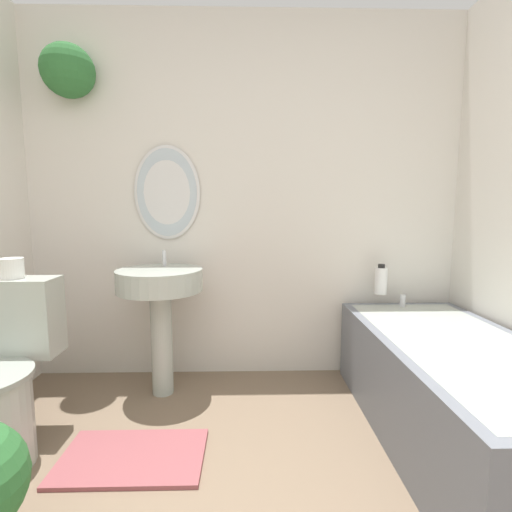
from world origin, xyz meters
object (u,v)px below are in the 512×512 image
object	(u,v)px
pedestal_sink	(160,295)
bathtub	(458,390)
shampoo_bottle	(381,280)
toilet_paper_roll	(11,268)

from	to	relation	value
pedestal_sink	bathtub	xyz separation A→B (m)	(1.55, -0.53, -0.36)
bathtub	shampoo_bottle	distance (m)	0.83
pedestal_sink	bathtub	distance (m)	1.67
toilet_paper_roll	pedestal_sink	bearing A→B (deg)	30.99
bathtub	shampoo_bottle	world-z (taller)	shampoo_bottle
bathtub	toilet_paper_roll	distance (m)	2.26
pedestal_sink	toilet_paper_roll	size ratio (longest dim) A/B	7.99
pedestal_sink	shampoo_bottle	xyz separation A→B (m)	(1.41, 0.18, 0.05)
shampoo_bottle	toilet_paper_roll	world-z (taller)	toilet_paper_roll
bathtub	shampoo_bottle	size ratio (longest dim) A/B	7.84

